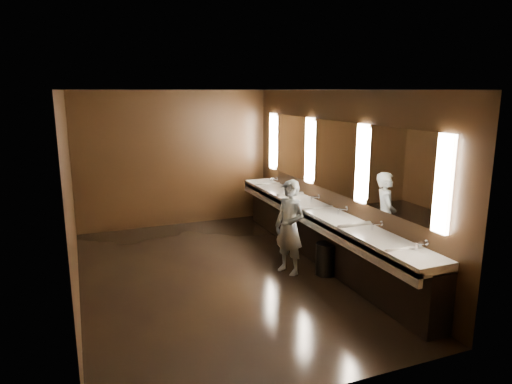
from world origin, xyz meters
TOP-DOWN VIEW (x-y plane):
  - floor at (0.00, 0.00)m, footprint 6.00×6.00m
  - ceiling at (0.00, 0.00)m, footprint 4.00×6.00m
  - wall_back at (0.00, 3.00)m, footprint 4.00×0.02m
  - wall_front at (0.00, -3.00)m, footprint 4.00×0.02m
  - wall_left at (-2.00, 0.00)m, footprint 0.02×6.00m
  - wall_right at (2.00, 0.00)m, footprint 0.02×6.00m
  - sink_counter at (1.79, 0.00)m, footprint 0.55×5.40m
  - mirror_band at (1.98, -0.00)m, footprint 0.06×5.03m
  - person at (1.08, -0.27)m, footprint 0.54×0.63m
  - trash_bin at (1.58, -0.55)m, footprint 0.39×0.39m

SIDE VIEW (x-z plane):
  - floor at x=0.00m, z-range 0.00..0.00m
  - trash_bin at x=1.58m, z-range 0.00..0.50m
  - sink_counter at x=1.79m, z-range -0.01..1.00m
  - person at x=1.08m, z-range 0.00..1.47m
  - wall_back at x=0.00m, z-range 0.00..2.80m
  - wall_front at x=0.00m, z-range 0.00..2.80m
  - wall_left at x=-2.00m, z-range 0.00..2.80m
  - wall_right at x=2.00m, z-range 0.00..2.80m
  - mirror_band at x=1.98m, z-range 1.17..2.32m
  - ceiling at x=0.00m, z-range 2.79..2.81m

